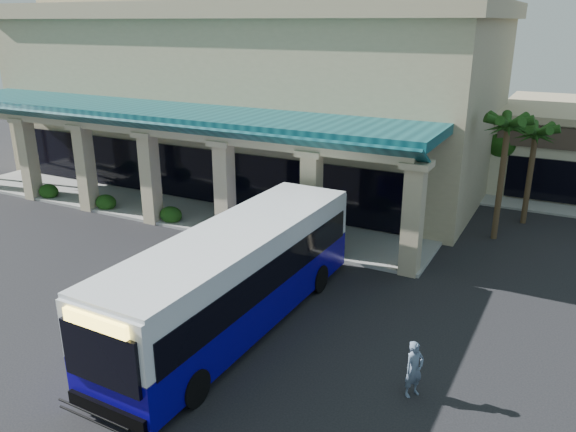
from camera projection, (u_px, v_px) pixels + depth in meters
The scene contains 8 objects.
ground at pixel (217, 294), 21.49m from camera, with size 110.00×110.00×0.00m, color black.
main_building at pixel (251, 89), 36.51m from camera, with size 30.80×14.80×11.35m, color tan, non-canonical shape.
arcade at pixel (162, 161), 29.74m from camera, with size 30.00×6.20×5.70m, color #0B3A42, non-canonical shape.
palm_0 at pixel (502, 172), 25.89m from camera, with size 2.40×2.40×6.60m, color #16380F, non-canonical shape.
palm_1 at pixel (531, 168), 28.09m from camera, with size 2.40×2.40×5.80m, color #16380F, non-canonical shape.
broadleaf_tree at pixel (502, 154), 33.31m from camera, with size 2.60×2.60×4.81m, color #14380C, non-canonical shape.
transit_bus at pixel (237, 279), 18.68m from camera, with size 2.90×12.46×3.48m, color #0B0286, non-canonical shape.
pedestrian at pixel (414, 369), 15.41m from camera, with size 0.61×0.40×1.66m, color slate.
Camera 1 is at (11.37, -15.85, 9.88)m, focal length 35.00 mm.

